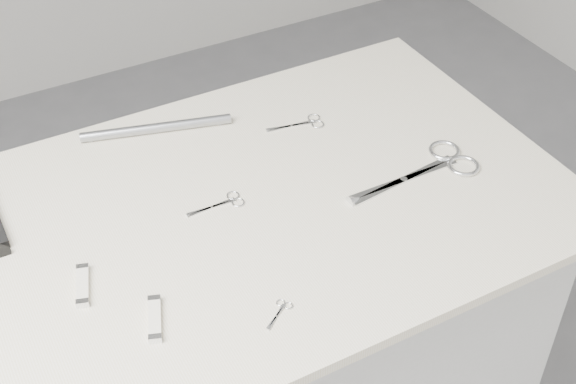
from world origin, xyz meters
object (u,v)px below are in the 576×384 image
plinth (275,367)px  pocket_knife_a (155,319)px  embroidery_scissors_a (305,123)px  pocket_knife_b (83,286)px  embroidery_scissors_b (224,203)px  tiny_scissors (280,311)px  large_shears (436,166)px  metal_rail (156,128)px

plinth → pocket_knife_a: bearing=-149.6°
embroidery_scissors_a → pocket_knife_a: pocket_knife_a is taller
plinth → pocket_knife_b: bearing=-171.9°
embroidery_scissors_b → tiny_scissors: size_ratio=1.75×
pocket_knife_b → large_shears: bearing=-74.0°
large_shears → metal_rail: metal_rail is taller
large_shears → metal_rail: (-0.40, 0.34, 0.01)m
plinth → pocket_knife_b: (-0.35, -0.05, 0.48)m
large_shears → plinth: bearing=164.4°
embroidery_scissors_b → tiny_scissors: (-0.03, -0.26, -0.00)m
pocket_knife_a → metal_rail: bearing=-1.3°
embroidery_scissors_a → embroidery_scissors_b: size_ratio=1.12×
large_shears → tiny_scissors: 0.44m
pocket_knife_a → pocket_knife_b: bearing=52.7°
embroidery_scissors_b → pocket_knife_a: size_ratio=1.19×
plinth → pocket_knife_b: pocket_knife_b is taller
metal_rail → pocket_knife_b: bearing=-127.3°
large_shears → embroidery_scissors_a: (-0.14, 0.23, -0.00)m
plinth → embroidery_scissors_b: bearing=162.9°
embroidery_scissors_b → pocket_knife_a: pocket_knife_a is taller
plinth → embroidery_scissors_b: embroidery_scissors_b is taller
embroidery_scissors_a → metal_rail: (-0.26, 0.11, 0.01)m
large_shears → embroidery_scissors_b: 0.39m
pocket_knife_b → embroidery_scissors_b: bearing=-57.1°
plinth → metal_rail: (-0.10, 0.27, 0.48)m
embroidery_scissors_a → embroidery_scissors_b: 0.27m
embroidery_scissors_a → tiny_scissors: (-0.26, -0.39, -0.00)m
embroidery_scissors_b → pocket_knife_a: 0.27m
large_shears → pocket_knife_a: size_ratio=3.04×
embroidery_scissors_b → metal_rail: (-0.02, 0.25, 0.01)m
embroidery_scissors_b → pocket_knife_b: pocket_knife_b is taller
plinth → metal_rail: bearing=111.0°
plinth → pocket_knife_a: size_ratio=10.68×
embroidery_scissors_a → pocket_knife_a: (-0.43, -0.32, 0.00)m
large_shears → embroidery_scissors_b: bearing=163.4°
embroidery_scissors_b → metal_rail: 0.25m
embroidery_scissors_b → tiny_scissors: 0.26m
plinth → embroidery_scissors_a: size_ratio=8.00×
embroidery_scissors_b → metal_rail: size_ratio=0.35×
embroidery_scissors_a → tiny_scissors: size_ratio=1.97×
large_shears → pocket_knife_a: pocket_knife_a is taller
plinth → tiny_scissors: size_ratio=15.77×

